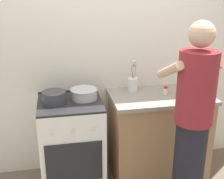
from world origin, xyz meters
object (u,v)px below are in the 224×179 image
Objects in this scene: mixing_bowl at (84,93)px; spice_bottle at (166,91)px; pot at (54,97)px; oil_bottle at (181,85)px; stove_range at (72,143)px; person at (192,126)px; utensil_crock at (133,83)px.

mixing_bowl reaches higher than spice_bottle.
oil_bottle is (1.22, -0.04, 0.06)m from pot.
spice_bottle is at bearing -2.30° from mixing_bowl.
stove_range is 1.07m from spice_bottle.
spice_bottle is 0.65m from person.
stove_range is 0.53m from mixing_bowl.
stove_range is at bearing -163.39° from mixing_bowl.
stove_range is at bearing -166.27° from utensil_crock.
oil_bottle is (0.13, -0.07, 0.07)m from spice_bottle.
pot reaches higher than stove_range.
utensil_crock is 0.48m from oil_bottle.
stove_range is at bearing 176.73° from oil_bottle.
utensil_crock reaches higher than oil_bottle.
stove_range is at bearing 146.02° from person.
mixing_bowl reaches higher than stove_range.
pot is 0.87× the size of utensil_crock.
oil_bottle reaches higher than spice_bottle.
pot is 0.29m from mixing_bowl.
oil_bottle is at bearing 75.97° from person.
person is at bearing -91.10° from spice_bottle.
mixing_bowl is at bearing -167.06° from utensil_crock.
pot is at bearing -167.43° from utensil_crock.
spice_bottle is 0.17m from oil_bottle.
person is at bearing -33.98° from stove_range.
spice_bottle is 0.31× the size of oil_bottle.
spice_bottle is 0.05× the size of person.
person is (0.80, -0.68, -0.09)m from mixing_bowl.
person is (1.08, -0.62, -0.10)m from pot.
person is at bearing -104.03° from oil_bottle.
utensil_crock is at bearing 12.94° from mixing_bowl.
oil_bottle reaches higher than mixing_bowl.
utensil_crock is 0.85m from person.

